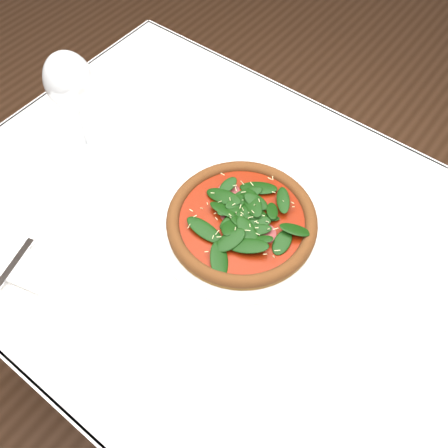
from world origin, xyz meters
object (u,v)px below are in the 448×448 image
Objects in this scene: plate at (242,225)px; pizza at (242,219)px; wine_glass at (70,84)px; napkin at (16,265)px.

plate is 0.02m from pizza.
wine_glass is (-0.38, -0.03, 0.15)m from plate.
pizza is (-0.00, 0.00, 0.02)m from plate.
pizza is 0.41m from napkin.
wine_glass is 0.34m from napkin.
wine_glass is at bearing 111.65° from napkin.
napkin is (0.11, -0.28, -0.15)m from wine_glass.
wine_glass is (-0.38, -0.03, 0.13)m from pizza.
pizza reaches higher than plate.
napkin is at bearing -130.65° from plate.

